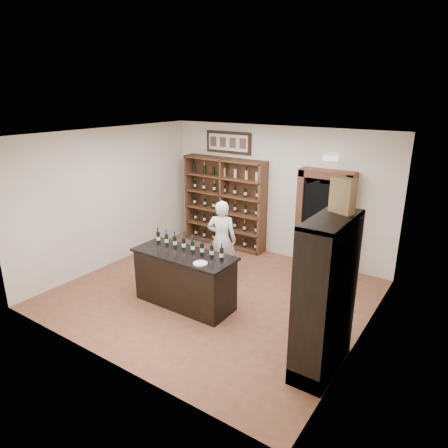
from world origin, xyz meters
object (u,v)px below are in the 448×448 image
at_px(shopkeeper, 222,239).
at_px(tasting_counter, 185,279).
at_px(wine_crate, 343,196).
at_px(side_cabinet, 326,320).
at_px(counter_bottle_0, 158,237).
at_px(wine_shelf, 225,202).

bearing_deg(shopkeeper, tasting_counter, 71.84).
bearing_deg(shopkeeper, wine_crate, 131.36).
distance_m(side_cabinet, shopkeeper, 3.27).
bearing_deg(wine_crate, counter_bottle_0, -160.88).
distance_m(shopkeeper, wine_crate, 3.52).
relative_size(tasting_counter, side_cabinet, 0.85).
bearing_deg(tasting_counter, wine_crate, -0.53).
xyz_separation_m(tasting_counter, wine_crate, (2.71, -0.03, 1.94)).
xyz_separation_m(tasting_counter, side_cabinet, (2.72, -0.30, 0.26)).
bearing_deg(shopkeeper, side_cabinet, 127.17).
relative_size(wine_shelf, tasting_counter, 1.17).
distance_m(tasting_counter, counter_bottle_0, 0.95).
bearing_deg(side_cabinet, wine_crate, 94.07).
height_order(counter_bottle_0, wine_crate, wine_crate).
bearing_deg(tasting_counter, side_cabinet, -6.28).
distance_m(wine_shelf, shopkeeper, 1.90).
bearing_deg(shopkeeper, counter_bottle_0, 40.38).
height_order(tasting_counter, counter_bottle_0, counter_bottle_0).
xyz_separation_m(side_cabinet, shopkeeper, (-2.83, 1.64, 0.07)).
relative_size(tasting_counter, shopkeeper, 1.15).
relative_size(tasting_counter, counter_bottle_0, 6.27).
bearing_deg(wine_shelf, wine_crate, -37.86).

